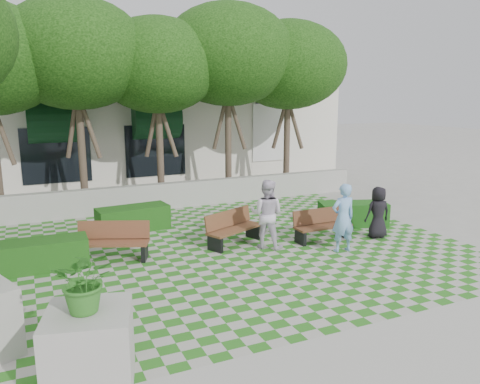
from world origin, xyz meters
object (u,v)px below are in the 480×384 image
bench_west (113,242)px  hedge_midleft (133,219)px  bench_mid (233,229)px  hedge_east (353,214)px  planter_front (89,333)px  person_dark (378,212)px  bench_east (322,226)px  person_blue (343,218)px  person_white (267,214)px  hedge_west (43,255)px

bench_west → hedge_midleft: bearing=89.6°
bench_mid → hedge_east: bearing=-21.7°
planter_front → person_dark: size_ratio=1.36×
bench_east → hedge_east: bench_east is taller
person_blue → person_white: person_white is taller
person_dark → person_blue: bearing=27.6°
hedge_east → hedge_midleft: bearing=160.3°
bench_west → person_white: 3.92m
bench_west → person_white: size_ratio=1.01×
bench_west → person_blue: 5.75m
bench_east → person_white: (-1.68, 0.08, 0.49)m
person_blue → hedge_west: bearing=-10.6°
bench_west → person_blue: bearing=4.1°
bench_mid → hedge_west: bearing=154.1°
hedge_west → hedge_east: bearing=0.2°
bench_east → person_blue: person_blue is taller
bench_mid → bench_west: bearing=153.2°
bench_east → planter_front: (-6.67, -4.24, 0.39)m
bench_east → hedge_midleft: bench_east is taller
hedge_midleft → hedge_west: bearing=-138.3°
planter_front → person_dark: (8.21, 3.78, -0.07)m
planter_front → person_dark: bearing=24.7°
planter_front → person_white: planter_front is taller
hedge_west → person_dark: person_dark is taller
bench_east → person_blue: bearing=-94.7°
bench_mid → person_white: bearing=-66.7°
hedge_midleft → person_blue: bearing=-42.9°
person_white → hedge_west: bearing=33.5°
bench_mid → person_white: (0.68, -0.62, 0.47)m
bench_mid → hedge_west: size_ratio=0.91×
hedge_midleft → planter_front: size_ratio=1.04×
bench_west → person_dark: bearing=12.6°
hedge_midleft → person_white: person_white is taller
bench_mid → person_white: size_ratio=0.99×
bench_mid → hedge_east: bench_mid is taller
person_white → bench_mid: bearing=-0.9°
bench_west → hedge_east: size_ratio=0.90×
hedge_west → person_dark: 8.72m
bench_east → hedge_midleft: size_ratio=0.80×
person_white → planter_front: bearing=82.5°
bench_mid → person_dark: (3.91, -1.15, 0.29)m
hedge_west → person_blue: (7.00, -1.86, 0.54)m
bench_east → planter_front: planter_front is taller
hedge_west → person_white: (5.39, -0.77, 0.56)m
hedge_east → hedge_west: (-8.82, -0.03, -0.01)m
bench_mid → hedge_west: bench_mid is taller
bench_west → person_white: bearing=11.6°
planter_front → person_white: size_ratio=1.09×
hedge_east → person_white: (-3.43, -0.80, 0.55)m
bench_east → person_white: size_ratio=0.91×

